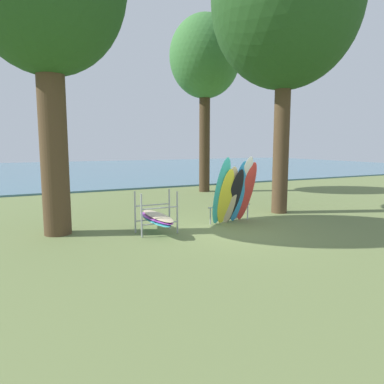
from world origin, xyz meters
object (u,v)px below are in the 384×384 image
object	(u,v)px
tree_mid_behind	(205,59)
leaning_board_pile	(234,193)
tree_foreground_right	(286,3)
board_storage_rack	(156,217)

from	to	relation	value
tree_mid_behind	leaning_board_pile	size ratio (longest dim) A/B	4.22
tree_foreground_right	leaning_board_pile	size ratio (longest dim) A/B	4.81
leaning_board_pile	tree_mid_behind	bearing A→B (deg)	68.47
tree_mid_behind	board_storage_rack	size ratio (longest dim) A/B	4.45
tree_mid_behind	leaning_board_pile	xyz separation A→B (m)	(-3.03, -7.68, -6.13)
tree_foreground_right	board_storage_rack	world-z (taller)	tree_foreground_right
tree_foreground_right	board_storage_rack	bearing A→B (deg)	-170.46
tree_mid_behind	board_storage_rack	world-z (taller)	tree_mid_behind
tree_foreground_right	leaning_board_pile	distance (m)	7.19
leaning_board_pile	board_storage_rack	xyz separation A→B (m)	(-2.77, -0.05, -0.55)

